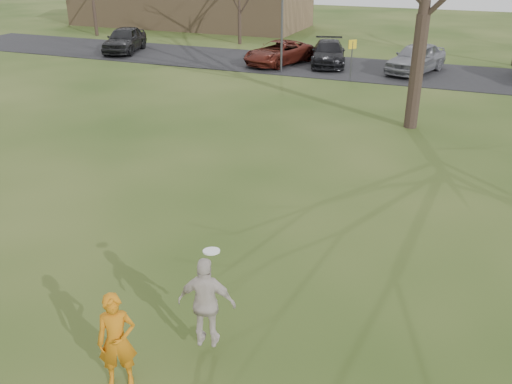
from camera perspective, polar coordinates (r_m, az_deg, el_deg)
ground at (r=9.75m, az=-9.29°, el=-17.27°), size 120.00×120.00×0.00m
parking_strip at (r=32.00m, az=14.60°, el=12.05°), size 62.00×6.50×0.04m
player_defender at (r=9.04m, az=-14.34°, el=-14.82°), size 0.72×0.65×1.66m
car_0 at (r=37.95m, az=-13.57°, el=15.25°), size 3.12×5.03×1.60m
car_2 at (r=33.02m, az=2.38°, el=14.36°), size 3.51×5.22×1.33m
car_3 at (r=33.02m, az=7.57°, el=14.20°), size 3.02×5.00×1.35m
car_4 at (r=31.85m, az=16.40°, el=13.29°), size 3.17×5.00×1.58m
catching_play at (r=9.18m, az=-5.17°, el=-11.46°), size 1.04×0.61×1.89m
building at (r=50.44m, az=-6.94°, el=19.08°), size 20.60×8.50×5.14m
sign_yellow at (r=29.17m, az=10.00°, el=14.18°), size 0.35×0.35×2.08m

